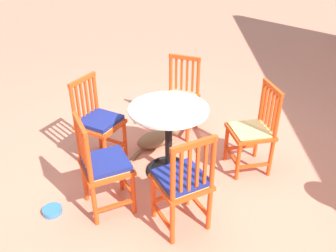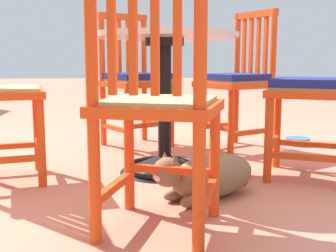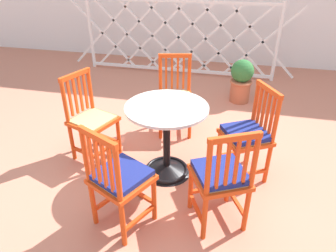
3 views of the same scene
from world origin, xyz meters
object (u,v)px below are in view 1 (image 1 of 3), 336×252
Objects in this scene: cafe_table at (169,148)px; tabby_cat at (158,139)px; orange_chair_at_corner at (253,131)px; orange_chair_near_fence at (99,123)px; orange_chair_facing_out at (104,166)px; orange_chair_by_planter at (180,99)px; pet_water_bowl at (52,211)px; orange_chair_tucked_in at (183,182)px.

cafe_table reaches higher than tabby_cat.
orange_chair_at_corner is at bearing 68.81° from tabby_cat.
orange_chair_near_fence is at bearing -105.05° from cafe_table.
orange_chair_at_corner is at bearing 115.19° from orange_chair_facing_out.
cafe_table is 0.53m from tabby_cat.
cafe_table is 0.83× the size of orange_chair_facing_out.
orange_chair_near_fence reaches higher than cafe_table.
orange_chair_by_planter is 1.00× the size of orange_chair_near_fence.
orange_chair_by_planter is 1.04m from orange_chair_near_fence.
cafe_table is 0.83× the size of orange_chair_by_planter.
pet_water_bowl is at bearing -78.16° from orange_chair_facing_out.
orange_chair_near_fence reaches higher than pet_water_bowl.
orange_chair_tucked_in is 5.36× the size of pet_water_bowl.
orange_chair_by_planter and orange_chair_facing_out have the same top height.
pet_water_bowl is at bearing -57.34° from cafe_table.
orange_chair_near_fence is (-0.20, -0.73, 0.16)m from cafe_table.
orange_chair_by_planter reaches higher than cafe_table.
orange_chair_by_planter reaches higher than tabby_cat.
cafe_table is 1.22m from pet_water_bowl.
orange_chair_facing_out reaches higher than cafe_table.
orange_chair_near_fence is at bearing -64.89° from tabby_cat.
cafe_table is at bearing 15.94° from tabby_cat.
pet_water_bowl is (0.65, -1.01, -0.26)m from cafe_table.
orange_chair_near_fence is at bearing -93.62° from orange_chair_at_corner.
orange_chair_facing_out is 1.15m from tabby_cat.
tabby_cat is at bearing 142.01° from pet_water_bowl.
cafe_table is at bearing -169.79° from orange_chair_tucked_in.
orange_chair_facing_out is at bearing -21.28° from tabby_cat.
orange_chair_by_planter is at bearing 145.12° from tabby_cat.
cafe_table is 1.36× the size of tabby_cat.
pet_water_bowl is at bearing -94.61° from orange_chair_tucked_in.
orange_chair_near_fence reaches higher than tabby_cat.
pet_water_bowl is (1.12, -0.87, -0.07)m from tabby_cat.
cafe_table is at bearing 74.95° from orange_chair_near_fence.
orange_chair_facing_out is 0.64m from pet_water_bowl.
orange_chair_near_fence is (-0.10, -1.56, 0.01)m from orange_chair_at_corner.
cafe_table is 0.84m from orange_chair_by_planter.
orange_chair_tucked_in is at bearing 10.21° from cafe_table.
tabby_cat is (-0.47, -0.13, -0.19)m from cafe_table.
orange_chair_by_planter is 5.36× the size of pet_water_bowl.
orange_chair_at_corner is at bearing 96.59° from cafe_table.
orange_chair_at_corner is at bearing 111.95° from pet_water_bowl.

